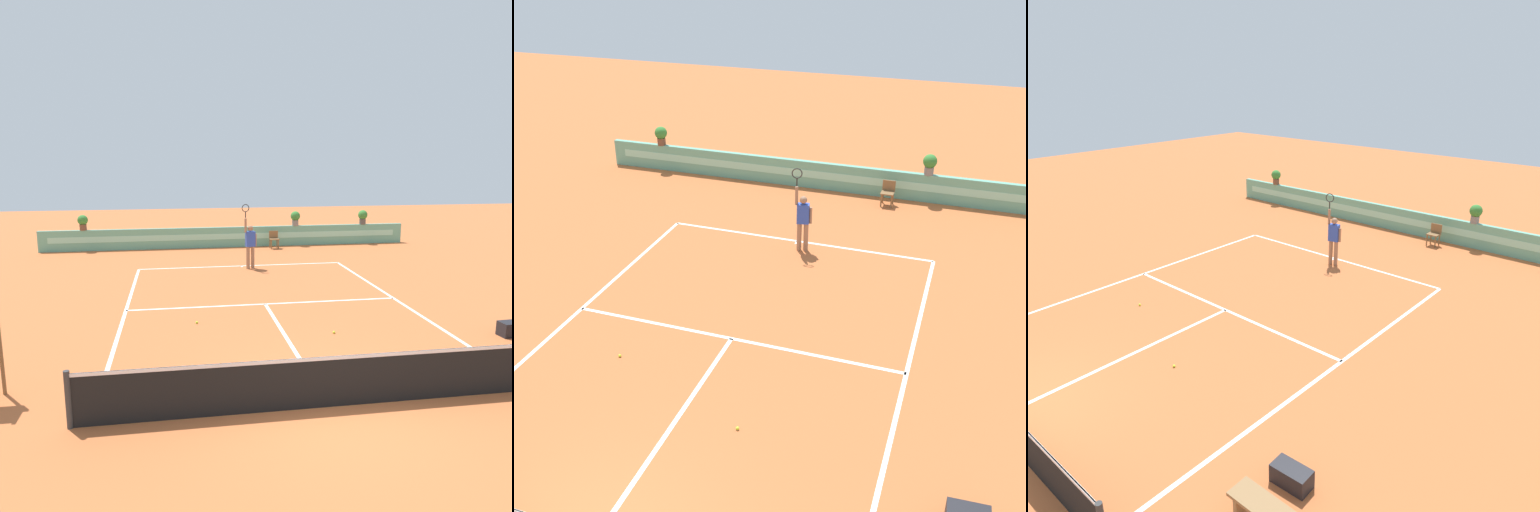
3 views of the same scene
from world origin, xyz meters
TOP-DOWN VIEW (x-y plane):
  - ground_plane at (0.00, 6.00)m, footprint 60.00×60.00m
  - court_lines at (0.00, 6.72)m, footprint 8.32×11.94m
  - back_wall_barrier at (0.00, 16.39)m, footprint 18.00×0.21m
  - ball_kid_chair at (2.11, 15.66)m, footprint 0.44×0.44m
  - gear_bag at (5.60, 2.74)m, footprint 0.72×0.40m
  - tennis_player at (0.29, 11.35)m, footprint 0.61×0.29m
  - tennis_ball_near_baseline at (1.25, 3.60)m, footprint 0.07×0.07m
  - tennis_ball_mid_court at (-2.13, 4.92)m, footprint 0.07×0.07m
  - potted_plant_right at (3.35, 16.39)m, footprint 0.48×0.48m
  - potted_plant_far_left at (-6.93, 16.39)m, footprint 0.48×0.48m

SIDE VIEW (x-z plane):
  - ground_plane at x=0.00m, z-range 0.00..0.00m
  - court_lines at x=0.00m, z-range 0.00..0.01m
  - tennis_ball_near_baseline at x=1.25m, z-range 0.00..0.07m
  - tennis_ball_mid_court at x=-2.13m, z-range 0.00..0.07m
  - gear_bag at x=5.60m, z-range 0.00..0.36m
  - ball_kid_chair at x=2.11m, z-range 0.05..0.90m
  - back_wall_barrier at x=0.00m, z-range 0.00..1.00m
  - tennis_player at x=0.29m, z-range -0.24..2.34m
  - potted_plant_right at x=3.35m, z-range 1.05..1.78m
  - potted_plant_far_left at x=-6.93m, z-range 1.05..1.78m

